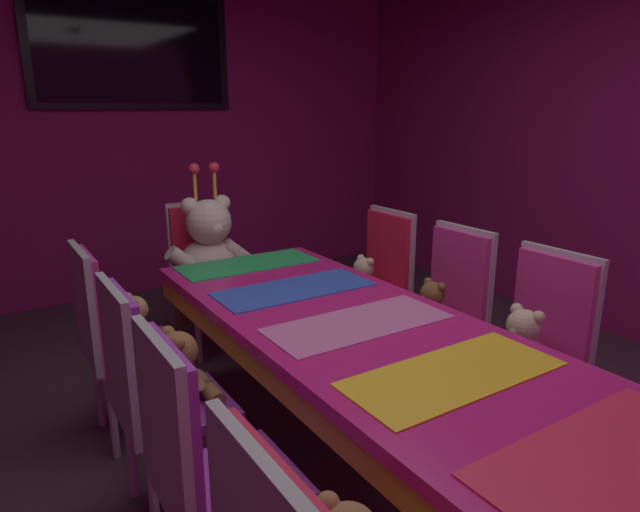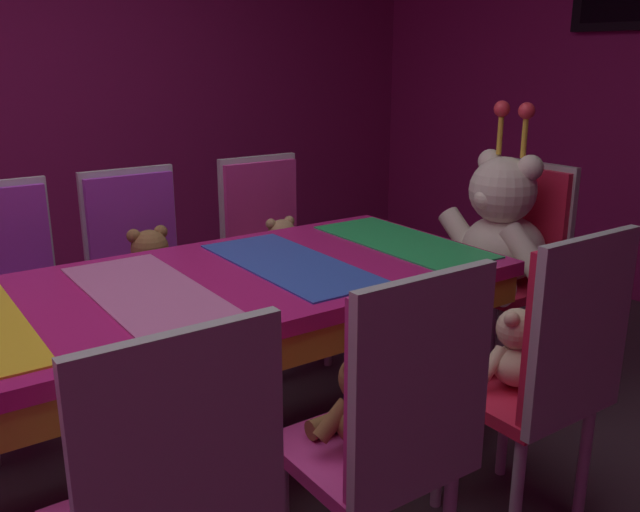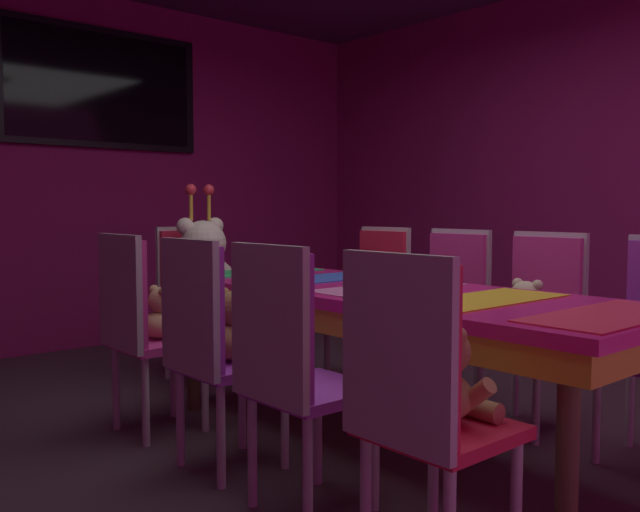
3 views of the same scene
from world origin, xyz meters
name	(u,v)px [view 2 (image 2 of 3)]	position (x,y,z in m)	size (l,w,h in m)	color
ground_plane	(163,498)	(0.00, 0.00, 0.00)	(7.90, 7.90, 0.00)	#3F2D38
banquet_table	(149,318)	(0.00, 0.00, 0.65)	(0.90, 2.46, 0.75)	#C61E72
chair_left_1	(6,283)	(-0.81, -0.27, 0.60)	(0.42, 0.41, 0.98)	purple
chair_left_2	(139,261)	(-0.81, 0.26, 0.60)	(0.42, 0.41, 0.98)	purple
teddy_left_2	(152,270)	(-0.66, 0.26, 0.59)	(0.25, 0.33, 0.31)	olive
chair_left_3	(267,239)	(-0.81, 0.90, 0.60)	(0.42, 0.41, 0.98)	#CC338C
teddy_left_3	(283,250)	(-0.67, 0.90, 0.57)	(0.22, 0.28, 0.27)	tan
chair_right_1	(172,501)	(0.82, -0.28, 0.60)	(0.42, 0.41, 0.98)	#CC338C
teddy_right_1	(145,471)	(0.68, -0.28, 0.59)	(0.24, 0.32, 0.30)	beige
chair_right_2	(398,420)	(0.84, 0.30, 0.60)	(0.42, 0.41, 0.98)	#CC338C
teddy_right_2	(362,405)	(0.70, 0.30, 0.57)	(0.22, 0.28, 0.26)	brown
chair_right_3	(554,360)	(0.84, 0.90, 0.60)	(0.42, 0.41, 0.98)	red
teddy_right_3	(514,352)	(0.70, 0.90, 0.57)	(0.21, 0.27, 0.26)	beige
throne_chair	(521,248)	(0.00, 1.77, 0.60)	(0.41, 0.42, 0.98)	red
king_teddy_bear	(499,228)	(0.00, 1.61, 0.71)	(0.62, 0.48, 0.80)	silver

